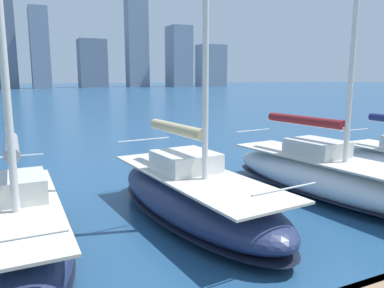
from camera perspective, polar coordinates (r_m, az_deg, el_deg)
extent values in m
cube|color=gray|center=(188.12, 2.92, 11.83)|extent=(13.14, 8.91, 19.85)
cube|color=gray|center=(173.61, -2.00, 13.13)|extent=(9.36, 10.82, 26.75)
cube|color=gray|center=(173.01, -8.41, 14.99)|extent=(9.00, 7.22, 38.47)
cube|color=slate|center=(168.26, -14.93, 11.76)|extent=(11.27, 9.31, 20.04)
cube|color=gray|center=(156.83, -22.21, 13.32)|extent=(6.55, 10.58, 29.89)
cylinder|color=silver|center=(18.65, 23.46, 1.99)|extent=(1.84, 0.09, 0.04)
ellipsoid|color=silver|center=(13.54, 19.89, -4.96)|extent=(3.34, 8.73, 1.28)
ellipsoid|color=black|center=(13.63, 19.81, -6.39)|extent=(3.36, 8.78, 0.10)
cube|color=beige|center=(13.39, 20.06, -2.18)|extent=(2.80, 7.67, 0.06)
cube|color=silver|center=(13.64, 18.47, -0.56)|extent=(1.64, 2.02, 0.55)
cylinder|color=silver|center=(12.83, 23.58, 16.34)|extent=(0.16, 0.16, 8.50)
cylinder|color=silver|center=(13.94, 16.64, 2.98)|extent=(0.53, 3.57, 0.12)
cylinder|color=maroon|center=(13.93, 16.66, 3.47)|extent=(0.69, 3.31, 0.32)
cylinder|color=silver|center=(15.91, 9.34, 2.06)|extent=(1.79, 0.24, 0.04)
ellipsoid|color=navy|center=(10.77, 0.27, -8.18)|extent=(3.37, 7.93, 1.27)
ellipsoid|color=black|center=(10.88, 0.27, -9.93)|extent=(3.38, 7.97, 0.10)
cube|color=beige|center=(10.58, 0.28, -4.75)|extent=(2.81, 6.96, 0.06)
cube|color=silver|center=(10.89, -0.97, -2.66)|extent=(1.74, 1.84, 0.55)
cylinder|color=silver|center=(9.83, 2.12, 17.88)|extent=(0.16, 0.16, 8.02)
cylinder|color=silver|center=(11.25, -2.44, 1.75)|extent=(0.43, 3.23, 0.12)
cylinder|color=#C6B284|center=(11.23, -2.45, 2.36)|extent=(0.61, 3.00, 0.32)
cylinder|color=silver|center=(7.72, 14.01, -6.66)|extent=(1.71, 0.21, 0.04)
cylinder|color=silver|center=(13.50, -7.31, 0.67)|extent=(1.97, 0.23, 0.04)
ellipsoid|color=navy|center=(9.54, -24.93, -11.95)|extent=(2.30, 7.06, 1.16)
ellipsoid|color=black|center=(9.66, -24.79, -13.71)|extent=(2.31, 7.09, 0.10)
cube|color=beige|center=(9.34, -25.21, -8.46)|extent=(1.89, 6.21, 0.06)
cube|color=silver|center=(9.66, -25.38, -5.98)|extent=(1.35, 1.56, 0.55)
cylinder|color=silver|center=(10.01, -25.74, -0.92)|extent=(0.15, 2.96, 0.12)
cylinder|color=gray|center=(9.99, -25.80, -0.24)|extent=(0.35, 2.72, 0.32)
cylinder|color=silver|center=(6.12, -25.16, -12.94)|extent=(1.45, 0.05, 0.04)
cylinder|color=silver|center=(12.29, -25.59, -1.70)|extent=(1.67, 0.06, 0.04)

